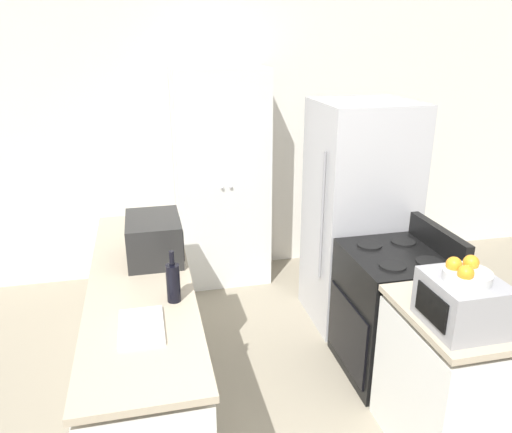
% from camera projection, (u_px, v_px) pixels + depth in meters
% --- Properties ---
extents(wall_back, '(7.00, 0.06, 2.60)m').
position_uv_depth(wall_back, '(222.00, 142.00, 4.81)').
color(wall_back, silver).
rests_on(wall_back, ground_plane).
extents(counter_left, '(0.60, 2.27, 0.90)m').
position_uv_depth(counter_left, '(146.00, 344.00, 3.15)').
color(counter_left, silver).
rests_on(counter_left, ground_plane).
extents(counter_right, '(0.60, 0.74, 0.90)m').
position_uv_depth(counter_right, '(451.00, 383.00, 2.80)').
color(counter_right, silver).
rests_on(counter_right, ground_plane).
extents(pantry_cabinet, '(0.84, 0.51, 2.01)m').
position_uv_depth(pantry_cabinet, '(222.00, 180.00, 4.63)').
color(pantry_cabinet, silver).
rests_on(pantry_cabinet, ground_plane).
extents(stove, '(0.66, 0.70, 1.06)m').
position_uv_depth(stove, '(392.00, 312.00, 3.47)').
color(stove, black).
rests_on(stove, ground_plane).
extents(refrigerator, '(0.76, 0.71, 1.81)m').
position_uv_depth(refrigerator, '(358.00, 216.00, 4.01)').
color(refrigerator, '#B7B7BC').
rests_on(refrigerator, ground_plane).
extents(microwave, '(0.35, 0.47, 0.28)m').
position_uv_depth(microwave, '(154.00, 238.00, 3.21)').
color(microwave, black).
rests_on(microwave, counter_left).
extents(wine_bottle, '(0.08, 0.08, 0.30)m').
position_uv_depth(wine_bottle, '(173.00, 282.00, 2.69)').
color(wine_bottle, black).
rests_on(wine_bottle, counter_left).
extents(toaster_oven, '(0.34, 0.38, 0.26)m').
position_uv_depth(toaster_oven, '(462.00, 302.00, 2.46)').
color(toaster_oven, '#939399').
rests_on(toaster_oven, counter_right).
extents(fruit_bowl, '(0.23, 0.23, 0.11)m').
position_uv_depth(fruit_bowl, '(466.00, 273.00, 2.39)').
color(fruit_bowl, silver).
rests_on(fruit_bowl, toaster_oven).
extents(cutting_board, '(0.22, 0.34, 0.02)m').
position_uv_depth(cutting_board, '(141.00, 327.00, 2.47)').
color(cutting_board, silver).
rests_on(cutting_board, counter_left).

